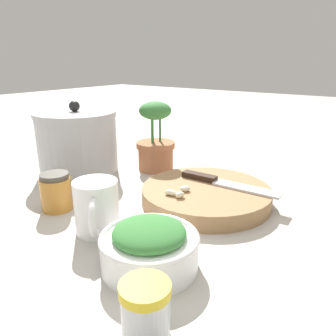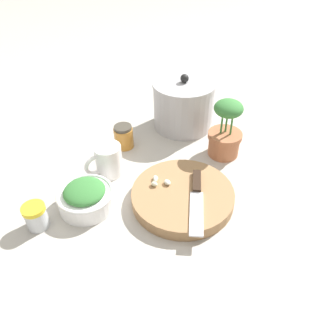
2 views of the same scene
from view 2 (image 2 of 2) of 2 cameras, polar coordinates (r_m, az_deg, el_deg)
The scene contains 10 objects.
ground_plane at distance 0.95m, azimuth -1.92°, elevation -2.59°, with size 5.00×5.00×0.00m, color #B2ADA3.
cutting_board at distance 0.89m, azimuth 2.57°, elevation -4.93°, with size 0.28×0.28×0.03m.
chef_knife at distance 0.86m, azimuth 5.01°, elevation -5.02°, with size 0.04×0.23×0.01m.
garlic_cloves at distance 0.90m, azimuth -1.65°, elevation -2.31°, with size 0.06×0.05×0.01m.
herb_bowl at distance 0.89m, azimuth -14.14°, elevation -4.92°, with size 0.15×0.15×0.07m.
spice_jar at distance 0.88m, azimuth -22.01°, elevation -7.81°, with size 0.06×0.06×0.07m.
coffee_mug at distance 0.97m, azimuth -10.44°, elevation 1.30°, with size 0.10×0.09×0.10m.
honey_jar at distance 1.08m, azimuth -7.72°, elevation 5.44°, with size 0.06×0.06×0.08m.
stock_pot at distance 1.16m, azimuth 2.74°, elevation 11.00°, with size 0.21×0.21×0.19m.
potted_herb at distance 1.03m, azimuth 9.97°, elevation 6.06°, with size 0.11×0.11×0.19m.
Camera 2 is at (0.11, -0.69, 0.64)m, focal length 35.00 mm.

